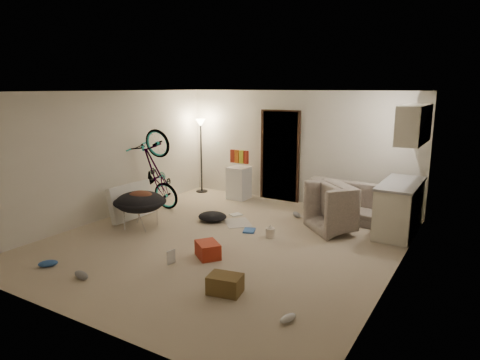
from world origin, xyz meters
The scene contains 37 objects.
floor centered at (0.00, 0.00, -0.01)m, with size 5.50×6.00×0.02m, color #B8A68D.
ceiling centered at (0.00, 0.00, 2.51)m, with size 5.50×6.00×0.02m, color white.
wall_back centered at (0.00, 3.01, 1.25)m, with size 5.50×0.02×2.50m, color silver.
wall_front centered at (0.00, -3.01, 1.25)m, with size 5.50×0.02×2.50m, color silver.
wall_left centered at (-2.76, 0.00, 1.25)m, with size 0.02×6.00×2.50m, color silver.
wall_right centered at (2.76, 0.00, 1.25)m, with size 0.02×6.00×2.50m, color silver.
doorway centered at (-0.40, 2.97, 1.02)m, with size 0.85×0.10×2.04m, color black.
door_trim centered at (-0.40, 2.94, 1.02)m, with size 0.97×0.04×2.10m, color black.
floor_lamp centered at (-2.40, 2.65, 1.31)m, with size 0.28×0.28×1.81m.
kitchen_counter centered at (2.43, 2.00, 0.44)m, with size 0.60×1.50×0.88m, color beige.
counter_top centered at (2.43, 2.00, 0.90)m, with size 0.64×1.54×0.04m, color gray.
kitchen_uppers centered at (2.56, 2.00, 1.95)m, with size 0.38×1.40×0.65m, color beige.
sofa centered at (1.64, 2.45, 0.29)m, with size 1.96×0.77×0.57m, color #39413A.
armchair centered at (1.58, 1.65, 0.32)m, with size 0.98×0.86×0.64m, color #39413A.
bicycle centered at (-2.30, 0.90, 0.46)m, with size 0.62×1.76×0.93m, color black.
book_asset centered at (-0.18, -1.30, 0.01)m, with size 0.16×0.21×0.02m, color #AA2D19.
mini_fridge centered at (-1.25, 2.55, 0.38)m, with size 0.44×0.44×0.75m, color white.
snack_box_0 centered at (-1.42, 2.55, 1.00)m, with size 0.10×0.07×0.30m, color #AA2D19.
snack_box_1 centered at (-1.30, 2.55, 1.00)m, with size 0.10×0.07×0.30m, color orange.
snack_box_2 centered at (-1.18, 2.55, 1.00)m, with size 0.10×0.07×0.30m, color gold.
snack_box_3 centered at (-1.06, 2.55, 1.00)m, with size 0.10×0.07×0.30m, color #AA2D19.
saucer_chair centered at (-1.73, -0.20, 0.41)m, with size 0.97×0.97×0.69m.
hoodie centered at (-1.68, -0.23, 0.61)m, with size 0.48×0.40×0.22m, color #5A2E1F.
sofa_drape centered at (0.69, 2.45, 0.54)m, with size 0.56×0.46×0.28m, color black.
tv_box centered at (-2.30, 0.14, 0.35)m, with size 0.13×1.06×0.70m, color silver.
drink_case_a centered at (1.02, -1.58, 0.12)m, with size 0.42×0.30×0.24m, color brown.
drink_case_b centered at (0.16, -0.74, 0.12)m, with size 0.41×0.30×0.24m, color #AA2D19.
juicer centered at (0.58, 0.56, 0.10)m, with size 0.16×0.16×0.24m.
newspaper centered at (-0.33, 0.96, 0.00)m, with size 0.47×0.61×0.01m, color #B4ADA6.
book_blue centered at (0.11, 0.65, 0.01)m, with size 0.20×0.28×0.03m, color #2D58A4.
book_white centered at (-0.63, 1.38, 0.01)m, with size 0.18×0.23×0.02m, color silver.
shoe_1 centered at (0.50, 1.90, 0.05)m, with size 0.27×0.11×0.10m, color slate.
shoe_2 centered at (-1.64, -2.23, 0.05)m, with size 0.27×0.11×0.10m, color #2D58A4.
shoe_3 centered at (-0.89, -2.24, 0.05)m, with size 0.28×0.11×0.10m, color slate.
shoe_4 centered at (2.00, -1.80, 0.04)m, with size 0.24×0.10×0.09m, color white.
clothes_lump_a centered at (-0.81, 0.81, 0.09)m, with size 0.56×0.48×0.18m, color black.
clothes_lump_b centered at (0.69, 2.55, 0.08)m, with size 0.51×0.45×0.16m, color black.
Camera 1 is at (3.76, -5.79, 2.57)m, focal length 32.00 mm.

